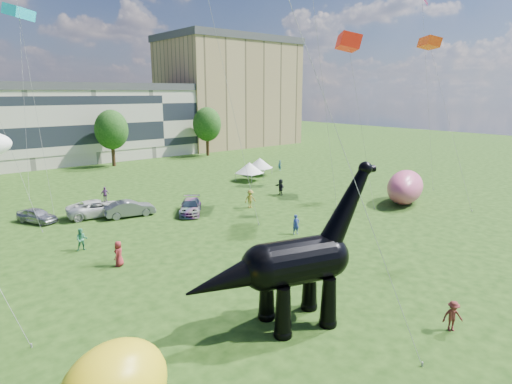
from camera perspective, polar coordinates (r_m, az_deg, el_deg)
ground at (r=25.46m, az=11.88°, el=-14.28°), size 220.00×220.00×0.00m
apartment_block at (r=97.77m, az=-3.61°, el=12.83°), size 28.00×18.00×22.00m
tree_mid_right at (r=71.77m, az=-18.74°, el=8.26°), size 5.20×5.20×9.44m
tree_far_right at (r=80.08m, az=-6.56°, el=9.31°), size 5.20×5.20×9.44m
dinosaur_sculpture at (r=21.67m, az=4.54°, el=-9.73°), size 10.33×4.40×8.49m
car_silver at (r=43.77m, az=-27.19°, el=-2.79°), size 3.21×4.22×1.34m
car_grey at (r=42.58m, az=-16.49°, el=-2.12°), size 4.90×2.49×1.54m
car_white at (r=43.60m, az=-20.30°, el=-2.02°), size 6.02×3.47×1.58m
car_dark at (r=42.26m, az=-8.73°, el=-1.94°), size 4.36×5.04×1.39m
gazebo_near at (r=57.09m, az=-0.88°, el=3.24°), size 4.31×4.31×2.48m
gazebo_far at (r=60.99m, az=0.50°, el=3.89°), size 4.66×4.66×2.48m
inflatable_pink at (r=48.13m, az=19.27°, el=0.63°), size 7.83×5.86×3.52m
visitors at (r=37.37m, az=-10.62°, el=-3.75°), size 58.05×38.90×1.89m
kites at (r=39.98m, az=-28.32°, el=19.35°), size 67.50×52.16×29.79m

